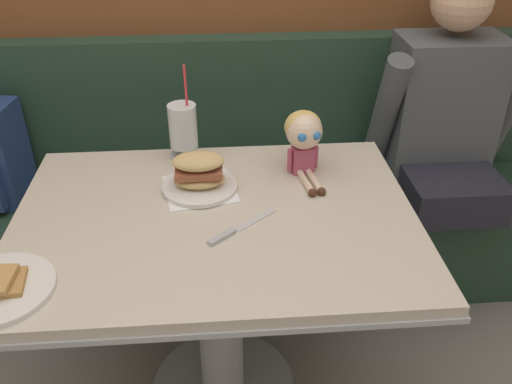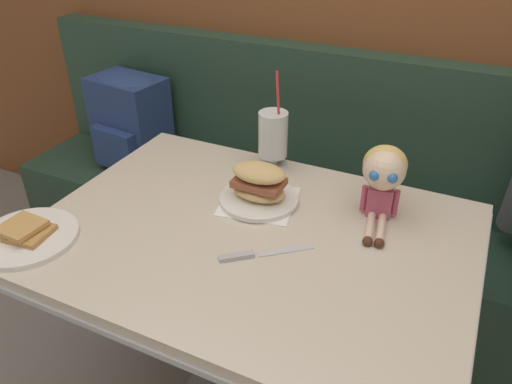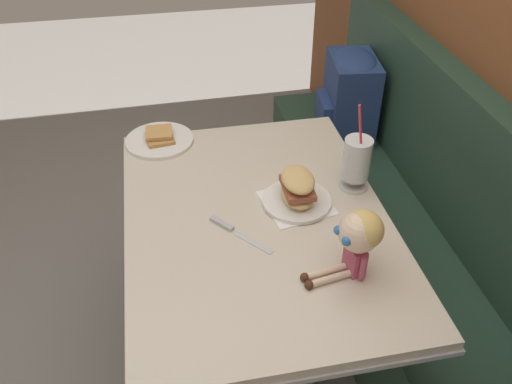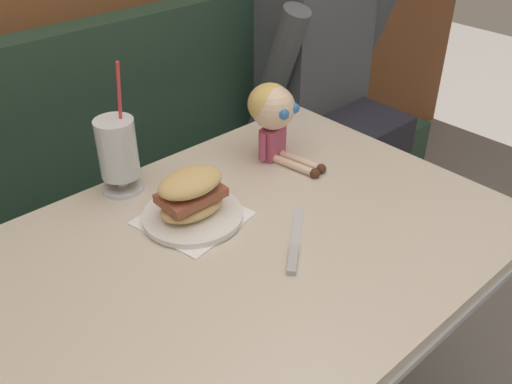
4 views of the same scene
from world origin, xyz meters
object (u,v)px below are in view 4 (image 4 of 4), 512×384
milkshake_glass (118,151)px  seated_doll (273,112)px  sandwich_plate (192,201)px  butter_knife (294,249)px  diner_patron (321,63)px

milkshake_glass → seated_doll: (0.36, -0.13, 0.03)m
sandwich_plate → butter_knife: bearing=-69.5°
sandwich_plate → diner_patron: diner_patron is taller
milkshake_glass → butter_knife: milkshake_glass is taller
seated_doll → diner_patron: diner_patron is taller
sandwich_plate → butter_knife: (0.08, -0.23, -0.04)m
diner_patron → milkshake_glass: bearing=-166.0°
diner_patron → sandwich_plate: bearing=-153.9°
sandwich_plate → diner_patron: bearing=26.1°
butter_knife → diner_patron: size_ratio=0.24×
milkshake_glass → sandwich_plate: milkshake_glass is taller
sandwich_plate → diner_patron: size_ratio=0.29×
milkshake_glass → butter_knife: (0.13, -0.43, -0.10)m
butter_knife → milkshake_glass: bearing=107.2°
sandwich_plate → seated_doll: bearing=14.0°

